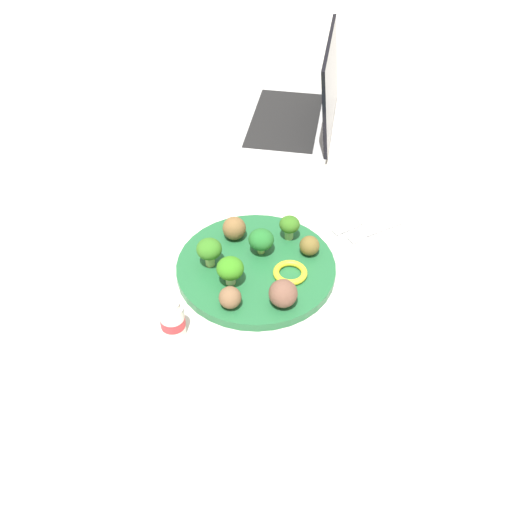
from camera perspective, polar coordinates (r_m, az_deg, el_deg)
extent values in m
plane|color=silver|center=(1.03, 0.00, -1.48)|extent=(4.00, 4.00, 0.00)
cylinder|color=#236638|center=(1.02, 0.00, -1.16)|extent=(0.28, 0.28, 0.02)
cylinder|color=#95CE67|center=(1.04, 0.50, 0.65)|extent=(0.01, 0.01, 0.01)
ellipsoid|color=#226B2A|center=(1.02, 0.51, 1.62)|extent=(0.05, 0.05, 0.04)
cylinder|color=#97C16E|center=(1.07, 3.26, 2.16)|extent=(0.02, 0.02, 0.02)
ellipsoid|color=#356B1D|center=(1.05, 3.31, 3.11)|extent=(0.04, 0.04, 0.03)
cylinder|color=#ADBD81|center=(0.98, -2.51, -2.29)|extent=(0.02, 0.02, 0.02)
ellipsoid|color=#36821B|center=(0.96, -2.56, -1.22)|extent=(0.05, 0.05, 0.04)
cylinder|color=#A2C26B|center=(1.01, -4.54, -0.42)|extent=(0.02, 0.02, 0.02)
ellipsoid|color=#347420|center=(1.00, -4.62, 0.69)|extent=(0.04, 0.04, 0.04)
sphere|color=brown|center=(1.06, -2.15, 2.74)|extent=(0.04, 0.04, 0.04)
sphere|color=brown|center=(0.94, 2.68, -3.69)|extent=(0.05, 0.05, 0.05)
sphere|color=brown|center=(0.94, -2.56, -4.10)|extent=(0.04, 0.04, 0.04)
sphere|color=brown|center=(1.03, 5.27, 1.02)|extent=(0.04, 0.04, 0.04)
torus|color=yellow|center=(1.00, 3.37, -1.64)|extent=(0.06, 0.06, 0.01)
cube|color=white|center=(1.14, 11.11, 2.83)|extent=(0.18, 0.13, 0.01)
cube|color=silver|center=(1.13, 12.30, 2.74)|extent=(0.09, 0.02, 0.01)
cube|color=silver|center=(1.10, 9.85, 1.82)|extent=(0.03, 0.03, 0.01)
cube|color=white|center=(1.16, 11.64, 3.95)|extent=(0.09, 0.02, 0.01)
cube|color=silver|center=(1.12, 8.81, 2.80)|extent=(0.06, 0.02, 0.01)
cylinder|color=white|center=(0.92, -8.19, -6.26)|extent=(0.04, 0.04, 0.06)
cylinder|color=red|center=(0.92, -8.17, -6.38)|extent=(0.04, 0.04, 0.02)
cylinder|color=silver|center=(0.89, -8.40, -4.81)|extent=(0.03, 0.03, 0.01)
cube|color=#B9B9B9|center=(1.43, 2.88, 12.95)|extent=(0.38, 0.38, 0.02)
cube|color=black|center=(1.43, 2.90, 13.25)|extent=(0.31, 0.31, 0.00)
cube|color=black|center=(1.38, 7.31, 16.40)|extent=(0.24, 0.24, 0.20)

